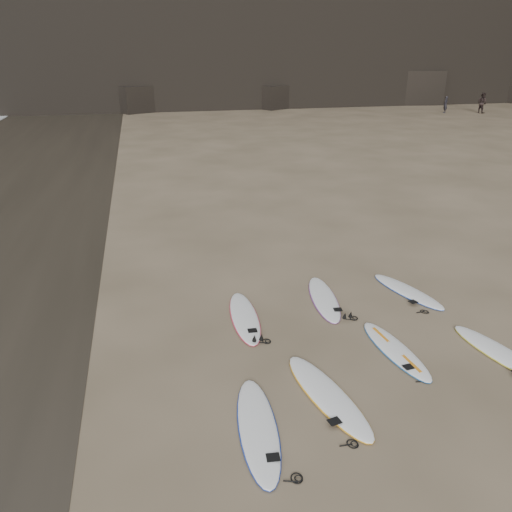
{
  "coord_description": "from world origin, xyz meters",
  "views": [
    {
      "loc": [
        -5.57,
        -7.75,
        6.0
      ],
      "look_at": [
        -3.18,
        2.67,
        1.5
      ],
      "focal_mm": 35.0,
      "sensor_mm": 36.0,
      "label": 1
    }
  ],
  "objects_px": {
    "surfboard_3": "(501,353)",
    "person_b": "(482,103)",
    "surfboard_2": "(395,350)",
    "surfboard_7": "(408,291)",
    "person_a": "(445,105)",
    "surfboard_0": "(258,428)",
    "surfboard_5": "(245,317)",
    "surfboard_1": "(328,395)",
    "surfboard_6": "(324,298)"
  },
  "relations": [
    {
      "from": "surfboard_0",
      "to": "person_a",
      "type": "distance_m",
      "value": 47.56
    },
    {
      "from": "surfboard_2",
      "to": "person_b",
      "type": "distance_m",
      "value": 45.48
    },
    {
      "from": "surfboard_0",
      "to": "person_b",
      "type": "bearing_deg",
      "value": 55.99
    },
    {
      "from": "person_b",
      "to": "surfboard_0",
      "type": "bearing_deg",
      "value": 123.19
    },
    {
      "from": "surfboard_1",
      "to": "person_b",
      "type": "relative_size",
      "value": 1.42
    },
    {
      "from": "surfboard_0",
      "to": "surfboard_1",
      "type": "distance_m",
      "value": 1.56
    },
    {
      "from": "surfboard_2",
      "to": "surfboard_7",
      "type": "xyz_separation_m",
      "value": [
        1.63,
        2.46,
        0.0
      ]
    },
    {
      "from": "surfboard_1",
      "to": "surfboard_2",
      "type": "distance_m",
      "value": 2.22
    },
    {
      "from": "surfboard_6",
      "to": "surfboard_2",
      "type": "bearing_deg",
      "value": -67.26
    },
    {
      "from": "surfboard_7",
      "to": "person_b",
      "type": "bearing_deg",
      "value": 34.76
    },
    {
      "from": "surfboard_0",
      "to": "surfboard_6",
      "type": "bearing_deg",
      "value": 62.64
    },
    {
      "from": "surfboard_2",
      "to": "surfboard_3",
      "type": "distance_m",
      "value": 2.2
    },
    {
      "from": "surfboard_3",
      "to": "person_b",
      "type": "xyz_separation_m",
      "value": [
        25.63,
        36.66,
        0.91
      ]
    },
    {
      "from": "surfboard_2",
      "to": "person_a",
      "type": "distance_m",
      "value": 44.29
    },
    {
      "from": "surfboard_0",
      "to": "surfboard_5",
      "type": "distance_m",
      "value": 3.77
    },
    {
      "from": "surfboard_0",
      "to": "surfboard_6",
      "type": "xyz_separation_m",
      "value": [
        2.72,
        4.2,
        -0.0
      ]
    },
    {
      "from": "surfboard_5",
      "to": "person_b",
      "type": "relative_size",
      "value": 1.33
    },
    {
      "from": "surfboard_7",
      "to": "person_b",
      "type": "relative_size",
      "value": 1.26
    },
    {
      "from": "surfboard_0",
      "to": "person_a",
      "type": "height_order",
      "value": "person_a"
    },
    {
      "from": "surfboard_3",
      "to": "person_a",
      "type": "xyz_separation_m",
      "value": [
        22.28,
        37.59,
        0.73
      ]
    },
    {
      "from": "person_a",
      "to": "surfboard_6",
      "type": "bearing_deg",
      "value": -27.18
    },
    {
      "from": "person_b",
      "to": "surfboard_3",
      "type": "bearing_deg",
      "value": 127.79
    },
    {
      "from": "person_a",
      "to": "surfboard_3",
      "type": "bearing_deg",
      "value": -21.77
    },
    {
      "from": "surfboard_2",
      "to": "surfboard_3",
      "type": "xyz_separation_m",
      "value": [
        2.1,
        -0.63,
        0.0
      ]
    },
    {
      "from": "surfboard_0",
      "to": "surfboard_6",
      "type": "height_order",
      "value": "surfboard_0"
    },
    {
      "from": "surfboard_7",
      "to": "person_a",
      "type": "relative_size",
      "value": 1.54
    },
    {
      "from": "surfboard_1",
      "to": "surfboard_6",
      "type": "distance_m",
      "value": 3.86
    },
    {
      "from": "surfboard_6",
      "to": "surfboard_0",
      "type": "bearing_deg",
      "value": -114.82
    },
    {
      "from": "surfboard_1",
      "to": "surfboard_6",
      "type": "height_order",
      "value": "surfboard_1"
    },
    {
      "from": "surfboard_1",
      "to": "surfboard_5",
      "type": "height_order",
      "value": "surfboard_1"
    },
    {
      "from": "surfboard_3",
      "to": "person_a",
      "type": "distance_m",
      "value": 43.7
    },
    {
      "from": "surfboard_3",
      "to": "surfboard_5",
      "type": "distance_m",
      "value": 5.65
    },
    {
      "from": "surfboard_5",
      "to": "surfboard_1",
      "type": "bearing_deg",
      "value": -71.24
    },
    {
      "from": "surfboard_3",
      "to": "person_b",
      "type": "bearing_deg",
      "value": 42.55
    },
    {
      "from": "surfboard_7",
      "to": "person_b",
      "type": "height_order",
      "value": "person_b"
    },
    {
      "from": "surfboard_5",
      "to": "surfboard_6",
      "type": "xyz_separation_m",
      "value": [
        2.18,
        0.48,
        -0.0
      ]
    },
    {
      "from": "surfboard_5",
      "to": "surfboard_6",
      "type": "distance_m",
      "value": 2.23
    },
    {
      "from": "surfboard_6",
      "to": "person_b",
      "type": "distance_m",
      "value": 43.91
    },
    {
      "from": "surfboard_1",
      "to": "surfboard_0",
      "type": "bearing_deg",
      "value": -170.99
    },
    {
      "from": "surfboard_1",
      "to": "surfboard_6",
      "type": "bearing_deg",
      "value": 59.15
    },
    {
      "from": "person_a",
      "to": "surfboard_1",
      "type": "bearing_deg",
      "value": -25.78
    },
    {
      "from": "surfboard_2",
      "to": "person_a",
      "type": "xyz_separation_m",
      "value": [
        24.39,
        36.96,
        0.74
      ]
    },
    {
      "from": "surfboard_0",
      "to": "person_a",
      "type": "xyz_separation_m",
      "value": [
        27.78,
        38.6,
        0.73
      ]
    },
    {
      "from": "surfboard_2",
      "to": "person_a",
      "type": "relative_size",
      "value": 1.54
    },
    {
      "from": "surfboard_5",
      "to": "person_b",
      "type": "xyz_separation_m",
      "value": [
        30.58,
        33.95,
        0.91
      ]
    },
    {
      "from": "person_b",
      "to": "surfboard_7",
      "type": "bearing_deg",
      "value": 124.88
    },
    {
      "from": "surfboard_3",
      "to": "surfboard_6",
      "type": "relative_size",
      "value": 0.98
    },
    {
      "from": "surfboard_0",
      "to": "surfboard_5",
      "type": "xyz_separation_m",
      "value": [
        0.54,
        3.73,
        -0.0
      ]
    },
    {
      "from": "surfboard_0",
      "to": "surfboard_2",
      "type": "bearing_deg",
      "value": 31.37
    },
    {
      "from": "surfboard_5",
      "to": "person_a",
      "type": "xyz_separation_m",
      "value": [
        27.23,
        34.88,
        0.73
      ]
    }
  ]
}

